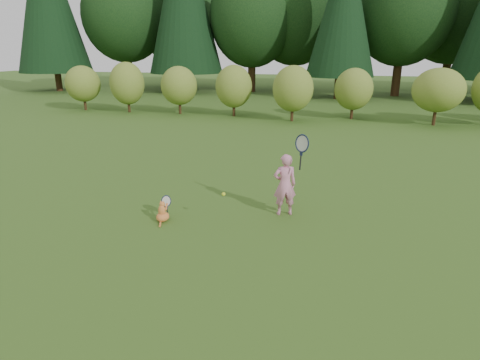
% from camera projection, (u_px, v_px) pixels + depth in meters
% --- Properties ---
extents(ground, '(100.00, 100.00, 0.00)m').
position_uv_depth(ground, '(220.00, 226.00, 7.73)').
color(ground, '#244C15').
rests_on(ground, ground).
extents(shrub_row, '(28.00, 3.00, 2.80)m').
position_uv_depth(shrub_row, '(297.00, 90.00, 19.29)').
color(shrub_row, olive).
rests_on(shrub_row, ground).
extents(child, '(0.75, 0.49, 1.92)m').
position_uv_depth(child, '(285.00, 183.00, 8.08)').
color(child, pink).
rests_on(child, ground).
extents(cat, '(0.30, 0.58, 0.57)m').
position_uv_depth(cat, '(162.00, 210.00, 7.92)').
color(cat, orange).
rests_on(cat, ground).
extents(tennis_ball, '(0.07, 0.07, 0.07)m').
position_uv_depth(tennis_ball, '(224.00, 194.00, 7.59)').
color(tennis_ball, '#CAD018').
rests_on(tennis_ball, ground).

